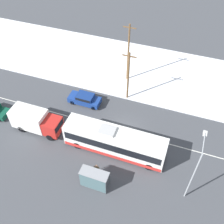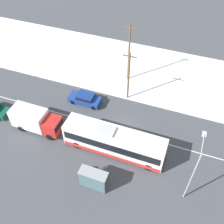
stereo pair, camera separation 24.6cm
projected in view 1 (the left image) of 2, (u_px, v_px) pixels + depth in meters
name	position (u px, v px, depth m)	size (l,w,h in m)	color
ground_plane	(124.00, 132.00, 32.59)	(120.00, 120.00, 0.00)	#424449
snow_lot	(149.00, 72.00, 40.80)	(80.00, 14.04, 0.12)	white
lane_marking_center	(124.00, 132.00, 32.59)	(60.00, 0.12, 0.00)	silver
city_bus	(115.00, 142.00, 29.48)	(11.60, 2.57, 3.37)	white
box_truck	(35.00, 120.00, 31.75)	(6.21, 2.30, 2.91)	silver
sedan_car	(85.00, 99.00, 35.53)	(4.39, 1.80, 1.48)	navy
pedestrian_at_stop	(97.00, 169.00, 27.72)	(0.62, 0.28, 1.73)	#23232D
bus_shelter	(93.00, 179.00, 26.21)	(2.94, 1.20, 2.40)	gray
streetlamp	(196.00, 166.00, 23.70)	(0.36, 2.89, 7.42)	#9EA3A8
utility_pole_roadside	(128.00, 76.00, 33.99)	(1.80, 0.24, 7.45)	brown
utility_pole_snowlot	(128.00, 53.00, 36.28)	(1.80, 0.24, 8.97)	brown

